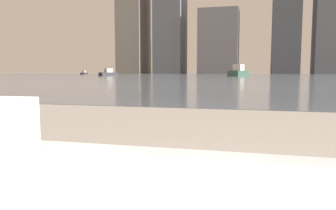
{
  "coord_description": "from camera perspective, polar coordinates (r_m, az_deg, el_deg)",
  "views": [
    {
      "loc": [
        0.55,
        -0.01,
        0.81
      ],
      "look_at": [
        0.01,
        2.07,
        0.59
      ],
      "focal_mm": 35.0,
      "sensor_mm": 36.0,
      "label": 1
    }
  ],
  "objects": [
    {
      "name": "harbor_boat_4",
      "position": [
        60.51,
        -10.33,
        5.46
      ],
      "size": [
        2.75,
        3.67,
        1.32
      ],
      "color": "#2D2D33",
      "rests_on": "harbor_water"
    },
    {
      "name": "skyline_tower_4",
      "position": [
        122.05,
        27.27,
        13.71
      ],
      "size": [
        13.02,
        9.09,
        37.6
      ],
      "color": "slate",
      "rests_on": "ground_plane"
    },
    {
      "name": "harbor_water",
      "position": [
        62.02,
        14.14,
        4.95
      ],
      "size": [
        180.0,
        110.0,
        0.01
      ],
      "color": "slate",
      "rests_on": "ground_plane"
    },
    {
      "name": "skyline_tower_1",
      "position": [
        123.48,
        0.43,
        15.57
      ],
      "size": [
        10.05,
        12.8,
        43.23
      ],
      "color": "slate",
      "rests_on": "ground_plane"
    },
    {
      "name": "skyline_tower_0",
      "position": [
        127.17,
        -6.0,
        13.73
      ],
      "size": [
        9.3,
        13.9,
        36.52
      ],
      "color": "gray",
      "rests_on": "ground_plane"
    },
    {
      "name": "harbor_boat_3",
      "position": [
        57.22,
        12.18,
        5.65
      ],
      "size": [
        3.38,
        5.64,
        2.0
      ],
      "color": "#335647",
      "rests_on": "harbor_water"
    },
    {
      "name": "harbor_boat_2",
      "position": [
        89.1,
        -14.43,
        5.41
      ],
      "size": [
        1.25,
        2.86,
        1.04
      ],
      "color": "#2D2D33",
      "rests_on": "harbor_water"
    },
    {
      "name": "skyline_tower_2",
      "position": [
        119.06,
        8.88,
        10.73
      ],
      "size": [
        13.53,
        13.22,
        22.08
      ],
      "color": "slate",
      "rests_on": "ground_plane"
    }
  ]
}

